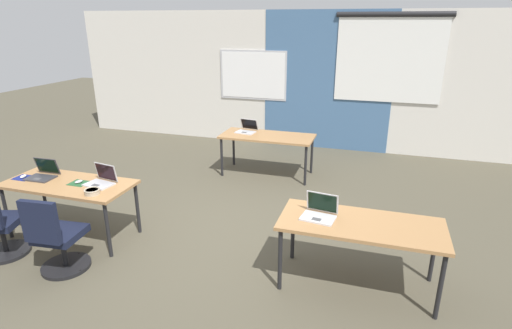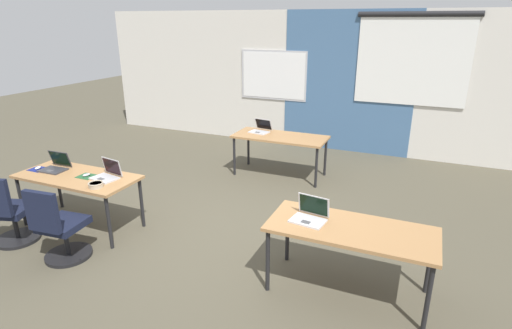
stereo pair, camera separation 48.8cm
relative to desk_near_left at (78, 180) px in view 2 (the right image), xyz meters
The scene contains 16 objects.
ground_plane 1.96m from the desk_near_left, 18.92° to the left, with size 24.00×24.00×0.00m.
back_wall_assembly 5.17m from the desk_near_left, 69.65° to the left, with size 10.00×0.27×2.80m.
desk_near_left is the anchor object (origin of this frame).
desk_near_right 3.50m from the desk_near_left, ahead, with size 1.60×0.70×0.72m.
desk_far_center 3.30m from the desk_near_left, 57.99° to the left, with size 1.60×0.70×0.72m.
laptop_near_right_inner 3.09m from the desk_near_left, ahead, with size 0.36×0.31×0.24m.
laptop_near_left_inner 0.45m from the desk_near_left, 11.73° to the left, with size 0.37×0.32×0.24m.
mousepad_near_left_inner 0.16m from the desk_near_left, ahead, with size 0.22×0.19×0.00m.
mouse_near_left_inner 0.17m from the desk_near_left, ahead, with size 0.09×0.11×0.03m.
chair_near_left_inner 0.87m from the desk_near_left, 60.08° to the right, with size 0.52×0.56×0.92m.
laptop_far_left 3.20m from the desk_near_left, 65.21° to the left, with size 0.38×0.37×0.22m.
laptop_near_left_end 0.44m from the desk_near_left, behind, with size 0.34×0.30×0.23m.
mousepad_near_left_end 0.65m from the desk_near_left, behind, with size 0.22×0.19×0.00m.
mouse_near_left_end 0.66m from the desk_near_left, behind, with size 0.08×0.11×0.03m.
chair_near_left_end 0.87m from the desk_near_left, 123.57° to the right, with size 0.55×0.60×0.92m.
snack_bowl 0.56m from the desk_near_left, 21.49° to the right, with size 0.18×0.18×0.06m.
Camera 2 is at (2.27, -4.11, 2.59)m, focal length 28.27 mm.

